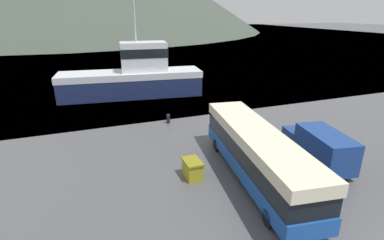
% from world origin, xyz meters
% --- Properties ---
extents(water_surface, '(240.00, 240.00, 0.00)m').
position_xyz_m(water_surface, '(0.00, 140.62, 0.00)').
color(water_surface, '#475B6B').
rests_on(water_surface, ground).
extents(tour_bus, '(4.25, 12.32, 3.11)m').
position_xyz_m(tour_bus, '(-1.98, 8.63, 1.76)').
color(tour_bus, '#194799').
rests_on(tour_bus, ground).
extents(delivery_van, '(3.08, 6.34, 2.41)m').
position_xyz_m(delivery_van, '(3.03, 8.80, 1.28)').
color(delivery_van, navy).
rests_on(delivery_van, ground).
extents(fishing_boat, '(16.97, 6.18, 11.92)m').
position_xyz_m(fishing_boat, '(-5.34, 30.21, 2.36)').
color(fishing_boat, '#19234C').
rests_on(fishing_boat, water_surface).
extents(storage_bin, '(1.00, 1.47, 1.16)m').
position_xyz_m(storage_bin, '(-5.53, 10.05, 0.59)').
color(storage_bin, olive).
rests_on(storage_bin, ground).
extents(mooring_bollard, '(0.37, 0.37, 0.89)m').
position_xyz_m(mooring_bollard, '(-4.23, 19.73, 0.48)').
color(mooring_bollard, black).
rests_on(mooring_bollard, ground).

